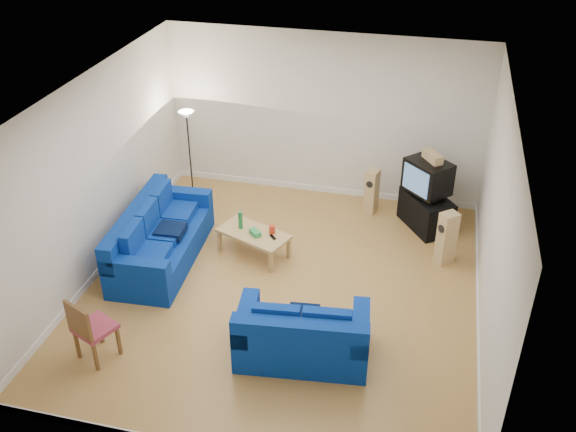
% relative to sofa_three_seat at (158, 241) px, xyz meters
% --- Properties ---
extents(room, '(6.01, 6.51, 3.21)m').
position_rel_sofa_three_seat_xyz_m(room, '(2.20, -0.30, 1.19)').
color(room, brown).
rests_on(room, ground).
extents(sofa_three_seat, '(1.21, 2.52, 0.95)m').
position_rel_sofa_three_seat_xyz_m(sofa_three_seat, '(0.00, 0.00, 0.00)').
color(sofa_three_seat, navy).
rests_on(sofa_three_seat, ground).
extents(sofa_loveseat, '(1.88, 1.19, 0.89)m').
position_rel_sofa_three_seat_xyz_m(sofa_loveseat, '(2.84, -1.73, -0.02)').
color(sofa_loveseat, navy).
rests_on(sofa_loveseat, ground).
extents(coffee_table, '(1.33, 1.00, 0.44)m').
position_rel_sofa_three_seat_xyz_m(coffee_table, '(1.50, 0.51, 0.03)').
color(coffee_table, tan).
rests_on(coffee_table, ground).
extents(bottle, '(0.08, 0.08, 0.32)m').
position_rel_sofa_three_seat_xyz_m(bottle, '(1.26, 0.59, 0.24)').
color(bottle, '#197233').
rests_on(bottle, coffee_table).
extents(tissue_box, '(0.24, 0.23, 0.09)m').
position_rel_sofa_three_seat_xyz_m(tissue_box, '(1.55, 0.44, 0.13)').
color(tissue_box, green).
rests_on(tissue_box, coffee_table).
extents(red_canister, '(0.12, 0.12, 0.14)m').
position_rel_sofa_three_seat_xyz_m(red_canister, '(1.81, 0.57, 0.15)').
color(red_canister, red).
rests_on(red_canister, coffee_table).
extents(remote, '(0.14, 0.14, 0.02)m').
position_rel_sofa_three_seat_xyz_m(remote, '(1.86, 0.44, 0.09)').
color(remote, black).
rests_on(remote, coffee_table).
extents(tv_stand, '(1.06, 1.17, 0.63)m').
position_rel_sofa_three_seat_xyz_m(tv_stand, '(4.27, 2.10, -0.04)').
color(tv_stand, black).
rests_on(tv_stand, ground).
extents(av_receiver, '(0.46, 0.51, 0.10)m').
position_rel_sofa_three_seat_xyz_m(av_receiver, '(4.33, 2.07, 0.32)').
color(av_receiver, black).
rests_on(av_receiver, tv_stand).
extents(television, '(0.93, 0.92, 0.58)m').
position_rel_sofa_three_seat_xyz_m(television, '(4.22, 2.10, 0.66)').
color(television, black).
rests_on(television, av_receiver).
extents(centre_speaker, '(0.39, 0.46, 0.15)m').
position_rel_sofa_three_seat_xyz_m(centre_speaker, '(4.27, 2.15, 1.03)').
color(centre_speaker, tan).
rests_on(centre_speaker, television).
extents(speaker_left, '(0.27, 0.31, 0.87)m').
position_rel_sofa_three_seat_xyz_m(speaker_left, '(3.25, 2.40, 0.08)').
color(speaker_left, tan).
rests_on(speaker_left, ground).
extents(speaker_right, '(0.35, 0.35, 0.94)m').
position_rel_sofa_three_seat_xyz_m(speaker_right, '(4.65, 1.04, 0.12)').
color(speaker_right, tan).
rests_on(speaker_right, ground).
extents(floor_lamp, '(0.30, 0.30, 1.76)m').
position_rel_sofa_three_seat_xyz_m(floor_lamp, '(-0.25, 2.21, 1.10)').
color(floor_lamp, black).
rests_on(floor_lamp, ground).
extents(dining_chair, '(0.63, 0.63, 1.00)m').
position_rel_sofa_three_seat_xyz_m(dining_chair, '(0.10, -2.43, 0.20)').
color(dining_chair, brown).
rests_on(dining_chair, ground).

